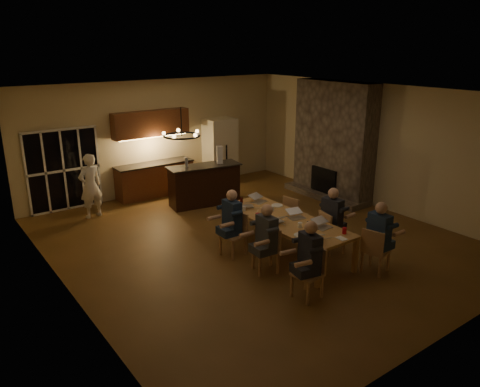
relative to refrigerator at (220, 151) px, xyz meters
name	(u,v)px	position (x,y,z in m)	size (l,w,h in m)	color
floor	(254,240)	(-1.90, -4.15, -1.00)	(9.00, 9.00, 0.00)	brown
back_wall	(157,137)	(-1.90, 0.37, 0.60)	(8.00, 0.04, 3.20)	#CCB690
left_wall	(60,208)	(-5.92, -4.15, 0.60)	(0.04, 9.00, 3.20)	#CCB690
right_wall	(377,146)	(2.12, -4.15, 0.60)	(0.04, 9.00, 3.20)	#CCB690
ceiling	(255,92)	(-1.90, -4.15, 2.22)	(8.00, 9.00, 0.04)	white
french_doors	(64,170)	(-4.60, 0.32, 0.05)	(1.86, 0.08, 2.10)	black
fireplace	(334,140)	(1.80, -2.95, 0.60)	(0.58, 2.50, 3.20)	#695E52
kitchenette	(154,154)	(-2.20, 0.05, 0.20)	(2.24, 0.68, 2.40)	brown
refrigerator	(220,151)	(0.00, 0.00, 0.00)	(0.90, 0.68, 2.00)	beige
dining_table	(284,236)	(-1.80, -5.03, -0.62)	(1.10, 3.03, 0.75)	tan
bar_island	(204,185)	(-1.49, -1.46, -0.46)	(1.94, 0.68, 1.08)	black
chair_left_near	(307,274)	(-2.68, -6.61, -0.55)	(0.44, 0.44, 0.89)	tan
chair_left_mid	(266,250)	(-2.64, -5.45, -0.55)	(0.44, 0.44, 0.89)	tan
chair_left_far	(233,235)	(-2.72, -4.51, -0.55)	(0.44, 0.44, 0.89)	tan
chair_right_near	(376,250)	(-0.96, -6.68, -0.55)	(0.44, 0.44, 0.89)	tan
chair_right_mid	(333,232)	(-0.98, -5.59, -0.55)	(0.44, 0.44, 0.89)	tan
chair_right_far	(296,214)	(-0.88, -4.38, -0.55)	(0.44, 0.44, 0.89)	tan
person_left_near	(309,259)	(-2.63, -6.60, -0.31)	(0.60, 0.60, 1.38)	#272932
person_right_near	(378,237)	(-0.91, -6.67, -0.31)	(0.60, 0.60, 1.38)	#1C3147
person_left_mid	(266,240)	(-2.68, -5.53, -0.31)	(0.60, 0.60, 1.38)	#3B4046
person_right_mid	(332,220)	(-0.97, -5.54, -0.31)	(0.60, 0.60, 1.38)	#272932
person_left_far	(232,222)	(-2.69, -4.43, -0.31)	(0.60, 0.60, 1.38)	#1C3147
standing_person	(90,186)	(-4.26, -0.62, -0.19)	(0.59, 0.39, 1.62)	white
chandelier	(182,136)	(-4.18, -5.17, 1.75)	(0.60, 0.60, 0.03)	black
laptop_a	(313,233)	(-2.06, -6.10, -0.14)	(0.32, 0.28, 0.23)	silver
laptop_b	(324,222)	(-1.52, -5.84, -0.14)	(0.32, 0.28, 0.23)	silver
laptop_c	(275,217)	(-2.08, -5.06, -0.14)	(0.32, 0.28, 0.23)	silver
laptop_d	(297,213)	(-1.59, -5.15, -0.14)	(0.32, 0.28, 0.23)	silver
laptop_e	(246,202)	(-1.99, -3.98, -0.14)	(0.32, 0.28, 0.23)	silver
laptop_f	(259,197)	(-1.58, -3.92, -0.14)	(0.32, 0.28, 0.23)	silver
mug_front	(300,225)	(-1.87, -5.56, -0.20)	(0.09, 0.09, 0.10)	white
mug_mid	(272,208)	(-1.69, -4.51, -0.20)	(0.07, 0.07, 0.10)	white
mug_back	(244,208)	(-2.18, -4.15, -0.20)	(0.09, 0.09, 0.10)	white
redcup_near	(344,231)	(-1.42, -6.28, -0.19)	(0.08, 0.08, 0.12)	#AF0B17
redcup_mid	(258,216)	(-2.25, -4.71, -0.19)	(0.09, 0.09, 0.12)	#AF0B17
can_silver	(308,225)	(-1.75, -5.66, -0.19)	(0.07, 0.07, 0.12)	#B2B2B7
can_cola	(241,200)	(-1.91, -3.70, -0.19)	(0.07, 0.07, 0.12)	#3F0F0C
plate_near	(316,221)	(-1.41, -5.54, -0.24)	(0.23, 0.23, 0.02)	white
plate_left	(300,235)	(-2.15, -5.86, -0.24)	(0.25, 0.25, 0.02)	white
plate_far	(277,205)	(-1.41, -4.33, -0.24)	(0.25, 0.25, 0.02)	white
notepad	(342,238)	(-1.64, -6.41, -0.24)	(0.14, 0.20, 0.01)	white
bar_bottle	(186,162)	(-1.94, -1.32, 0.20)	(0.08, 0.08, 0.24)	#99999E
bar_blender	(220,155)	(-1.03, -1.51, 0.31)	(0.15, 0.15, 0.47)	silver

